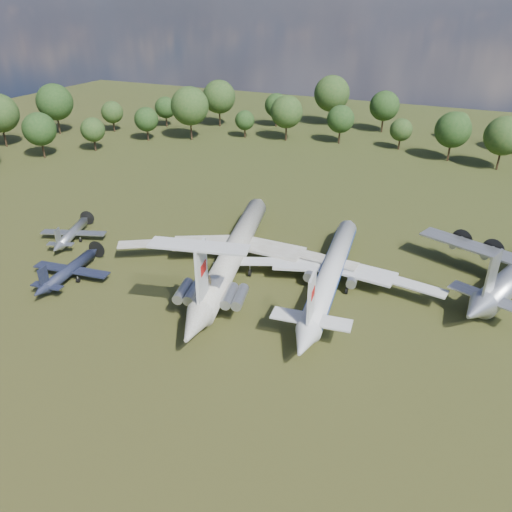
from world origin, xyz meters
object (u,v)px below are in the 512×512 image
at_px(small_prop_west, 70,273).
at_px(small_prop_northwest, 73,235).
at_px(il62_airliner, 234,255).
at_px(person_on_il62, 209,280).
at_px(tu104_jet, 331,275).

relative_size(small_prop_west, small_prop_northwest, 1.08).
distance_m(il62_airliner, small_prop_west, 25.01).
xyz_separation_m(small_prop_northwest, person_on_il62, (33.36, -10.24, 4.51)).
bearing_deg(tu104_jet, il62_airliner, 175.64).
bearing_deg(person_on_il62, small_prop_northwest, -31.42).
bearing_deg(person_on_il62, tu104_jet, -145.72).
relative_size(small_prop_west, person_on_il62, 10.63).
relative_size(tu104_jet, person_on_il62, 27.34).
bearing_deg(tu104_jet, small_prop_northwest, 177.67).
height_order(il62_airliner, person_on_il62, person_on_il62).
relative_size(small_prop_northwest, person_on_il62, 9.85).
relative_size(il62_airliner, tu104_jet, 1.15).
bearing_deg(small_prop_northwest, il62_airliner, -14.31).
distance_m(small_prop_west, small_prop_northwest, 14.04).
height_order(small_prop_west, person_on_il62, person_on_il62).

